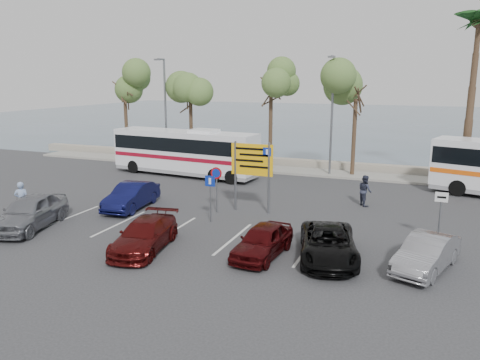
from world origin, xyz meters
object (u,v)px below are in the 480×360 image
(direction_sign, at_px, (252,165))
(suv_black, at_px, (328,244))
(car_silver_b, at_px, (426,253))
(car_silver_a, at_px, (30,212))
(car_blue, at_px, (131,196))
(pedestrian_near, at_px, (22,200))
(street_lamp_left, at_px, (165,106))
(street_lamp_right, at_px, (332,110))
(coach_bus_left, at_px, (185,154))
(pedestrian_far, at_px, (365,190))
(car_maroon, at_px, (145,235))
(car_red, at_px, (263,241))

(direction_sign, height_order, suv_black, direction_sign)
(car_silver_b, bearing_deg, car_silver_a, -156.56)
(suv_black, distance_m, car_silver_b, 3.46)
(car_blue, relative_size, pedestrian_near, 2.23)
(direction_sign, height_order, car_silver_b, direction_sign)
(car_silver_a, relative_size, car_silver_b, 1.19)
(street_lamp_left, height_order, car_silver_b, street_lamp_left)
(street_lamp_right, height_order, direction_sign, street_lamp_right)
(coach_bus_left, xyz_separation_m, pedestrian_near, (-2.50, -12.06, -0.63))
(car_silver_b, bearing_deg, suv_black, -157.08)
(direction_sign, bearing_deg, pedestrian_near, -152.55)
(pedestrian_near, height_order, pedestrian_far, pedestrian_near)
(car_blue, xyz_separation_m, pedestrian_near, (-3.94, -3.43, 0.24))
(car_maroon, bearing_deg, car_blue, 119.29)
(suv_black, relative_size, pedestrian_far, 2.69)
(car_silver_a, bearing_deg, direction_sign, 22.22)
(suv_black, distance_m, pedestrian_far, 8.34)
(car_maroon, distance_m, pedestrian_far, 12.40)
(car_blue, height_order, car_silver_b, car_blue)
(street_lamp_left, bearing_deg, car_blue, -67.78)
(car_blue, relative_size, suv_black, 0.91)
(suv_black, bearing_deg, car_silver_b, -9.40)
(coach_bus_left, distance_m, car_red, 16.03)
(car_maroon, bearing_deg, street_lamp_right, 66.92)
(car_maroon, bearing_deg, street_lamp_left, 108.06)
(car_red, height_order, suv_black, same)
(car_red, bearing_deg, car_maroon, -162.37)
(car_blue, bearing_deg, car_maroon, -57.17)
(car_blue, relative_size, car_maroon, 0.97)
(street_lamp_left, height_order, car_red, street_lamp_left)
(car_blue, xyz_separation_m, pedestrian_far, (11.30, 5.07, 0.16))
(car_silver_a, xyz_separation_m, car_maroon, (6.37, -0.45, -0.16))
(car_silver_a, relative_size, suv_black, 1.01)
(direction_sign, distance_m, car_silver_b, 9.77)
(car_silver_a, xyz_separation_m, pedestrian_far, (13.70, 9.55, 0.06))
(coach_bus_left, relative_size, pedestrian_far, 6.53)
(street_lamp_left, relative_size, pedestrian_near, 4.39)
(car_silver_a, bearing_deg, street_lamp_left, 84.51)
(car_silver_a, distance_m, car_blue, 5.08)
(car_blue, height_order, pedestrian_near, pedestrian_near)
(direction_sign, distance_m, pedestrian_near, 11.38)
(pedestrian_near, bearing_deg, street_lamp_left, -120.29)
(street_lamp_left, relative_size, direction_sign, 2.23)
(car_maroon, xyz_separation_m, car_silver_b, (10.44, 1.94, 0.02))
(direction_sign, height_order, car_blue, direction_sign)
(car_maroon, relative_size, pedestrian_near, 2.29)
(street_lamp_right, distance_m, pedestrian_near, 19.96)
(car_silver_a, xyz_separation_m, pedestrian_near, (-1.54, 1.05, 0.14))
(street_lamp_right, height_order, pedestrian_near, street_lamp_right)
(direction_sign, height_order, pedestrian_far, direction_sign)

